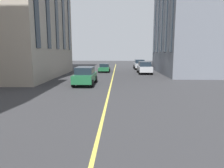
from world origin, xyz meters
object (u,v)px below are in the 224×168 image
object	(u,v)px
car_silver_parked_b	(144,67)
car_silver_far	(139,64)
car_green_oncoming	(85,76)
car_green_parked_a	(104,68)

from	to	relation	value
car_silver_parked_b	car_silver_far	xyz separation A→B (m)	(8.13, 0.00, 0.00)
car_silver_far	car_green_oncoming	distance (m)	20.76
car_silver_far	car_green_parked_a	distance (m)	8.74
car_silver_parked_b	car_green_oncoming	xyz separation A→B (m)	(-11.20, 7.59, 0.00)
car_silver_parked_b	car_green_oncoming	size ratio (longest dim) A/B	1.00
car_silver_parked_b	car_green_oncoming	bearing A→B (deg)	145.86
car_silver_far	car_green_parked_a	size ratio (longest dim) A/B	1.21
car_silver_far	car_green_parked_a	xyz separation A→B (m)	(-5.77, 6.56, -0.27)
car_green_oncoming	car_green_parked_a	bearing A→B (deg)	-4.37
car_silver_parked_b	car_green_parked_a	xyz separation A→B (m)	(2.35, 6.56, -0.27)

